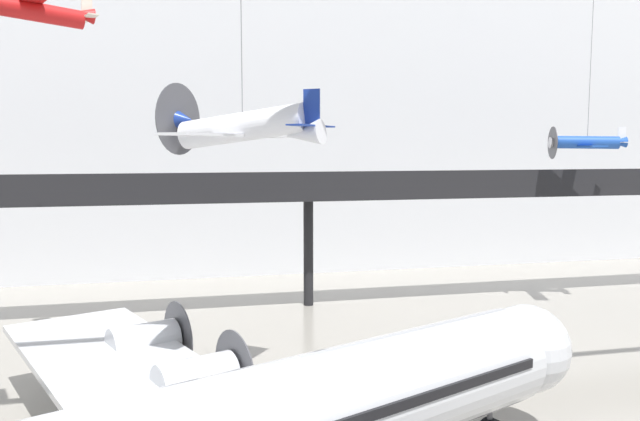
% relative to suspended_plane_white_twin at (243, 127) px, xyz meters
% --- Properties ---
extents(hangar_back_wall, '(140.00, 3.00, 27.48)m').
position_rel_suspended_plane_white_twin_xyz_m(hangar_back_wall, '(6.32, 29.71, 1.56)').
color(hangar_back_wall, silver).
rests_on(hangar_back_wall, ground).
extents(mezzanine_walkway, '(110.00, 3.20, 9.72)m').
position_rel_suspended_plane_white_twin_xyz_m(mezzanine_walkway, '(6.32, 16.29, -4.11)').
color(mezzanine_walkway, black).
rests_on(mezzanine_walkway, ground).
extents(suspended_plane_white_twin, '(7.20, 7.73, 10.79)m').
position_rel_suspended_plane_white_twin_xyz_m(suspended_plane_white_twin, '(0.00, 0.00, 0.00)').
color(suspended_plane_white_twin, silver).
extents(suspended_plane_blue_trainer, '(5.44, 6.44, 11.29)m').
position_rel_suspended_plane_white_twin_xyz_m(suspended_plane_blue_trainer, '(25.44, 12.95, -0.52)').
color(suspended_plane_blue_trainer, '#1E4CAD').
extents(suspended_plane_red_highwing, '(5.65, 6.50, 5.53)m').
position_rel_suspended_plane_white_twin_xyz_m(suspended_plane_red_highwing, '(-9.15, 7.22, 5.72)').
color(suspended_plane_red_highwing, red).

